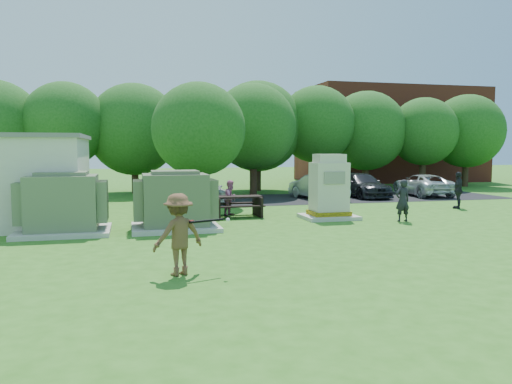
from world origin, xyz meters
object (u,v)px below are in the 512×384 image
object	(u,v)px
picnic_table	(237,204)
person_by_generator	(403,201)
transformer_right	(175,202)
car_dark	(361,185)
person_at_picnic	(231,198)
car_silver_b	(422,185)
car_silver_a	(318,187)
generator_cabinet	(329,190)
car_white	(206,190)
batter	(178,234)
transformer_left	(63,205)
person_walking_right	(458,190)

from	to	relation	value
picnic_table	person_by_generator	distance (m)	6.62
transformer_right	picnic_table	size ratio (longest dim) A/B	1.47
car_dark	person_by_generator	bearing A→B (deg)	-111.16
person_at_picnic	car_silver_b	size ratio (longest dim) A/B	0.32
car_silver_a	car_dark	bearing A→B (deg)	-179.46
transformer_right	generator_cabinet	xyz separation A→B (m)	(6.27, 1.18, 0.17)
car_white	batter	bearing A→B (deg)	-108.02
generator_cabinet	batter	distance (m)	10.19
batter	person_by_generator	world-z (taller)	batter
transformer_right	person_by_generator	world-z (taller)	transformer_right
generator_cabinet	car_white	bearing A→B (deg)	117.43
generator_cabinet	car_silver_a	bearing A→B (deg)	72.03
person_by_generator	car_silver_a	xyz separation A→B (m)	(-0.04, 8.92, -0.12)
transformer_left	transformer_right	bearing A→B (deg)	0.00
batter	car_dark	distance (m)	19.75
car_silver_a	car_silver_b	world-z (taller)	car_silver_a
picnic_table	batter	distance (m)	9.64
transformer_left	batter	world-z (taller)	transformer_left
car_white	car_silver_a	world-z (taller)	car_silver_a
person_at_picnic	car_white	bearing A→B (deg)	47.92
picnic_table	car_silver_a	xyz separation A→B (m)	(5.90, 6.00, 0.16)
car_white	generator_cabinet	bearing A→B (deg)	-69.86
car_white	car_dark	xyz separation A→B (m)	(9.22, 0.49, 0.03)
transformer_right	car_dark	distance (m)	14.79
car_silver_b	batter	bearing A→B (deg)	48.43
car_white	car_dark	distance (m)	9.23
transformer_left	generator_cabinet	world-z (taller)	generator_cabinet
person_by_generator	person_at_picnic	bearing A→B (deg)	-30.40
generator_cabinet	batter	bearing A→B (deg)	-131.60
transformer_right	car_white	size ratio (longest dim) A/B	0.78
person_at_picnic	car_silver_a	world-z (taller)	person_at_picnic
generator_cabinet	car_dark	bearing A→B (deg)	56.37
car_dark	picnic_table	bearing A→B (deg)	-147.63
picnic_table	car_white	xyz separation A→B (m)	(-0.41, 6.08, 0.12)
generator_cabinet	person_at_picnic	xyz separation A→B (m)	(-3.64, 1.98, -0.40)
person_by_generator	car_white	xyz separation A→B (m)	(-6.35, 9.00, -0.16)
transformer_left	car_white	size ratio (longest dim) A/B	0.78
transformer_left	generator_cabinet	distance (m)	10.04
picnic_table	batter	size ratio (longest dim) A/B	1.11
transformer_right	person_at_picnic	xyz separation A→B (m)	(2.63, 3.16, -0.22)
car_dark	batter	bearing A→B (deg)	-132.05
transformer_right	person_at_picnic	world-z (taller)	transformer_right
car_white	person_walking_right	bearing A→B (deg)	-34.93
transformer_left	person_by_generator	xyz separation A→B (m)	(12.42, -0.30, -0.15)
transformer_right	car_white	world-z (taller)	transformer_right
car_dark	transformer_left	bearing A→B (deg)	-153.33
car_dark	car_silver_b	world-z (taller)	car_dark
person_at_picnic	picnic_table	bearing A→B (deg)	-118.98
transformer_right	batter	bearing A→B (deg)	-94.40
car_white	picnic_table	bearing A→B (deg)	-93.44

